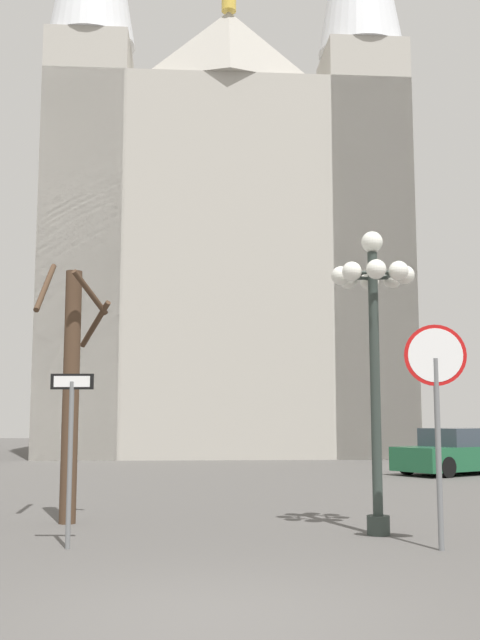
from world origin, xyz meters
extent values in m
plane|color=#514F4C|center=(0.00, 0.00, 0.00)|extent=(120.00, 120.00, 0.00)
cube|color=#ADA89E|center=(-2.93, 32.50, 8.82)|extent=(18.70, 15.65, 17.64)
pyramid|color=#ADA89E|center=(-2.15, 26.83, 19.39)|extent=(6.18, 2.80, 3.50)
cube|color=#ADA89E|center=(-8.81, 26.83, 9.82)|extent=(4.30, 4.30, 19.64)
cube|color=#ADA89E|center=(4.27, 28.64, 9.82)|extent=(4.30, 4.30, 19.64)
cylinder|color=slate|center=(2.78, 3.74, 1.33)|extent=(0.08, 0.08, 2.67)
cylinder|color=red|center=(2.78, 3.74, 2.71)|extent=(0.88, 0.06, 0.88)
cylinder|color=white|center=(2.78, 3.71, 2.71)|extent=(0.77, 0.02, 0.77)
cylinder|color=slate|center=(-2.43, 3.52, 1.17)|extent=(0.07, 0.07, 2.34)
cube|color=black|center=(-2.43, 3.52, 2.34)|extent=(0.62, 0.06, 0.23)
cube|color=white|center=(-2.43, 3.50, 2.34)|extent=(0.52, 0.03, 0.16)
cylinder|color=#2D3833|center=(2.07, 5.08, 2.26)|extent=(0.16, 0.16, 4.51)
cylinder|color=#2D3833|center=(2.07, 5.08, 0.15)|extent=(0.36, 0.36, 0.30)
sphere|color=white|center=(2.07, 5.08, 4.69)|extent=(0.35, 0.35, 0.35)
sphere|color=white|center=(2.59, 5.08, 4.13)|extent=(0.32, 0.32, 0.32)
cylinder|color=#2D3833|center=(2.33, 5.08, 4.13)|extent=(0.05, 0.52, 0.05)
sphere|color=white|center=(2.43, 5.45, 4.13)|extent=(0.32, 0.32, 0.32)
cylinder|color=#2D3833|center=(2.25, 5.27, 4.13)|extent=(0.40, 0.40, 0.05)
sphere|color=white|center=(2.07, 5.60, 4.13)|extent=(0.32, 0.32, 0.32)
cylinder|color=#2D3833|center=(2.07, 5.34, 4.13)|extent=(0.52, 0.05, 0.05)
sphere|color=white|center=(1.70, 5.45, 4.13)|extent=(0.32, 0.32, 0.32)
cylinder|color=#2D3833|center=(1.88, 5.27, 4.13)|extent=(0.40, 0.40, 0.05)
sphere|color=white|center=(1.55, 5.08, 4.13)|extent=(0.32, 0.32, 0.32)
cylinder|color=#2D3833|center=(1.81, 5.08, 4.13)|extent=(0.05, 0.52, 0.05)
sphere|color=white|center=(1.70, 4.72, 4.13)|extent=(0.32, 0.32, 0.32)
cylinder|color=#2D3833|center=(1.88, 4.90, 4.13)|extent=(0.40, 0.40, 0.05)
sphere|color=white|center=(2.07, 4.56, 4.13)|extent=(0.32, 0.32, 0.32)
cylinder|color=#2D3833|center=(2.07, 4.82, 4.13)|extent=(0.52, 0.05, 0.05)
sphere|color=white|center=(2.43, 4.72, 4.13)|extent=(0.32, 0.32, 0.32)
cylinder|color=#2D3833|center=(2.25, 4.90, 4.13)|extent=(0.40, 0.40, 0.05)
cylinder|color=#473323|center=(-3.18, 6.03, 2.23)|extent=(0.29, 0.29, 4.45)
cylinder|color=#473323|center=(-3.70, 6.00, 4.16)|extent=(0.16, 1.11, 1.06)
cylinder|color=#473323|center=(-2.86, 6.35, 3.52)|extent=(0.75, 0.76, 0.79)
cylinder|color=#473323|center=(-2.83, 5.83, 4.02)|extent=(0.51, 0.82, 0.72)
cube|color=#1E5B38|center=(6.14, 18.34, 0.53)|extent=(4.70, 4.25, 0.75)
cube|color=#333D47|center=(6.32, 18.48, 1.19)|extent=(3.01, 2.86, 0.58)
cylinder|color=black|center=(5.43, 16.74, 0.32)|extent=(0.64, 0.57, 0.64)
cylinder|color=black|center=(4.42, 18.01, 0.32)|extent=(0.64, 0.57, 0.64)
cylinder|color=black|center=(6.86, 19.94, 0.32)|extent=(0.64, 0.57, 0.64)
camera|label=1|loc=(0.74, -7.26, 1.83)|focal=42.71mm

